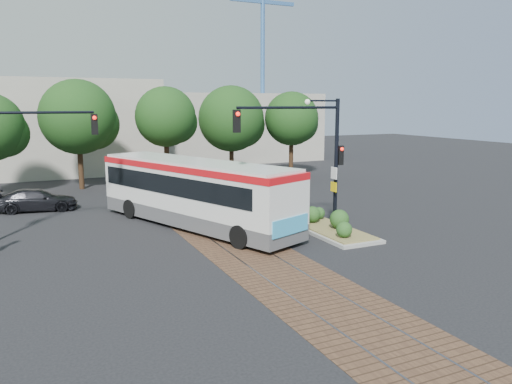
% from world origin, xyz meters
% --- Properties ---
extents(ground, '(120.00, 120.00, 0.00)m').
position_xyz_m(ground, '(0.00, 0.00, 0.00)').
color(ground, black).
rests_on(ground, ground).
extents(trackbed, '(3.60, 40.00, 0.02)m').
position_xyz_m(trackbed, '(0.00, 4.00, 0.01)').
color(trackbed, brown).
rests_on(trackbed, ground).
extents(tree_row, '(26.40, 5.60, 7.67)m').
position_xyz_m(tree_row, '(1.21, 16.42, 4.85)').
color(tree_row, '#382314').
rests_on(tree_row, ground).
extents(warehouses, '(40.00, 13.00, 8.00)m').
position_xyz_m(warehouses, '(-0.53, 28.75, 3.81)').
color(warehouses, '#ADA899').
rests_on(warehouses, ground).
extents(crane, '(8.00, 0.50, 18.00)m').
position_xyz_m(crane, '(18.00, 34.00, 10.88)').
color(crane, '#3F72B2').
rests_on(crane, ground).
extents(city_bus, '(6.90, 12.25, 3.26)m').
position_xyz_m(city_bus, '(-0.63, 2.94, 1.82)').
color(city_bus, '#49494C').
rests_on(city_bus, ground).
extents(traffic_island, '(2.20, 5.20, 1.13)m').
position_xyz_m(traffic_island, '(4.82, -0.90, 0.33)').
color(traffic_island, gray).
rests_on(traffic_island, ground).
extents(signal_pole_main, '(5.49, 0.46, 6.00)m').
position_xyz_m(signal_pole_main, '(3.86, -0.81, 4.16)').
color(signal_pole_main, black).
rests_on(signal_pole_main, ground).
extents(signal_pole_left, '(4.99, 0.34, 6.00)m').
position_xyz_m(signal_pole_left, '(-8.37, 4.00, 3.86)').
color(signal_pole_left, black).
rests_on(signal_pole_left, ground).
extents(parked_car, '(4.49, 2.32, 1.24)m').
position_xyz_m(parked_car, '(-7.58, 10.16, 0.62)').
color(parked_car, black).
rests_on(parked_car, ground).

